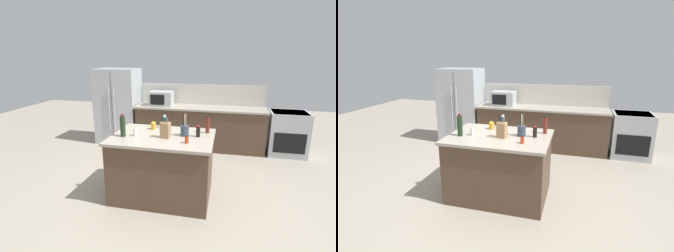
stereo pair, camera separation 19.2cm
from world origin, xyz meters
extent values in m
plane|color=gray|center=(0.00, 0.00, 0.00)|extent=(14.00, 14.00, 0.00)
cube|color=#4C3828|center=(0.30, 2.20, 0.45)|extent=(2.81, 0.62, 0.90)
cube|color=#9E9384|center=(0.30, 2.20, 0.92)|extent=(2.85, 0.66, 0.04)
cube|color=beige|center=(0.30, 2.52, 1.17)|extent=(2.81, 0.03, 0.46)
cube|color=#4C3828|center=(0.00, 0.00, 0.45)|extent=(1.40, 1.00, 0.90)
cube|color=#9E9384|center=(0.00, 0.00, 0.92)|extent=(1.46, 1.06, 0.04)
cube|color=#ADB2B7|center=(-1.65, 2.25, 0.87)|extent=(0.97, 0.72, 1.74)
cube|color=#2D2D2D|center=(-1.65, 1.89, 0.87)|extent=(0.01, 0.00, 1.66)
cylinder|color=#ADB2B7|center=(-1.71, 1.87, 0.87)|extent=(0.02, 0.02, 0.96)
cylinder|color=#ADB2B7|center=(-1.59, 1.87, 0.87)|extent=(0.02, 0.02, 0.96)
cube|color=#ADB2B7|center=(2.14, 2.20, 0.46)|extent=(0.76, 0.64, 0.92)
cube|color=black|center=(2.14, 1.88, 0.35)|extent=(0.61, 0.01, 0.41)
cube|color=black|center=(2.14, 2.20, 0.91)|extent=(0.68, 0.58, 0.02)
cube|color=#ADB2B7|center=(-0.58, 2.20, 1.10)|extent=(0.51, 0.38, 0.32)
cube|color=black|center=(-0.62, 2.01, 1.10)|extent=(0.32, 0.01, 0.22)
cube|color=#A87C54|center=(0.06, -0.08, 1.05)|extent=(0.14, 0.12, 0.22)
cylinder|color=black|center=(0.03, -0.07, 1.20)|extent=(0.02, 0.02, 0.07)
cylinder|color=black|center=(0.06, -0.08, 1.20)|extent=(0.02, 0.02, 0.07)
cylinder|color=brown|center=(0.09, -0.08, 1.20)|extent=(0.02, 0.02, 0.07)
cylinder|color=#333D4C|center=(0.31, 0.07, 1.02)|extent=(0.12, 0.12, 0.15)
cylinder|color=olive|center=(0.32, 0.08, 1.17)|extent=(0.01, 0.05, 0.18)
cylinder|color=black|center=(0.29, 0.08, 1.17)|extent=(0.01, 0.05, 0.18)
cylinder|color=#B2B2B7|center=(0.31, 0.06, 1.17)|extent=(0.01, 0.03, 0.18)
cylinder|color=#3384BC|center=(-0.07, 0.42, 1.03)|extent=(0.06, 0.06, 0.18)
cylinder|color=white|center=(-0.07, 0.42, 1.13)|extent=(0.04, 0.04, 0.02)
cylinder|color=gold|center=(-0.22, 0.30, 0.99)|extent=(0.08, 0.08, 0.10)
cylinder|color=gold|center=(-0.22, 0.30, 1.05)|extent=(0.05, 0.05, 0.02)
cylinder|color=silver|center=(-0.38, -0.08, 0.99)|extent=(0.05, 0.05, 0.10)
cylinder|color=#B2B2B7|center=(-0.38, -0.08, 1.04)|extent=(0.04, 0.04, 0.02)
cylinder|color=#B73D1E|center=(0.39, -0.24, 0.99)|extent=(0.05, 0.05, 0.09)
cylinder|color=black|center=(0.39, -0.24, 1.04)|extent=(0.03, 0.03, 0.02)
cylinder|color=black|center=(-0.54, -0.15, 1.08)|extent=(0.07, 0.07, 0.29)
cylinder|color=#4C1919|center=(-0.54, -0.15, 1.24)|extent=(0.05, 0.05, 0.03)
cylinder|color=black|center=(0.50, 0.07, 1.01)|extent=(0.06, 0.06, 0.15)
cylinder|color=#B22319|center=(0.50, 0.07, 1.09)|extent=(0.04, 0.04, 0.02)
cylinder|color=maroon|center=(0.62, 0.29, 1.06)|extent=(0.06, 0.06, 0.24)
cylinder|color=black|center=(0.62, 0.29, 1.19)|extent=(0.04, 0.04, 0.03)
camera|label=1|loc=(0.88, -3.48, 2.09)|focal=28.00mm
camera|label=2|loc=(1.06, -3.43, 2.09)|focal=28.00mm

